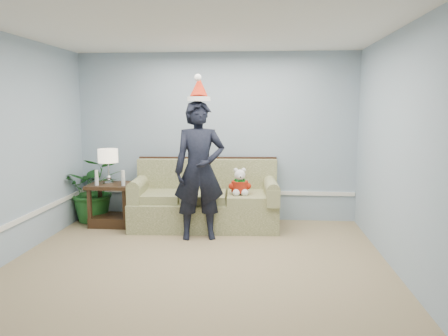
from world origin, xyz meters
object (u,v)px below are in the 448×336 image
(houseplant, at_px, (95,189))
(man, at_px, (199,171))
(sofa, at_px, (205,202))
(teddy_bear, at_px, (240,185))
(side_table, at_px, (112,209))
(table_lamp, at_px, (108,157))

(houseplant, distance_m, man, 2.02)
(sofa, xyz_separation_m, teddy_bear, (0.55, -0.20, 0.32))
(sofa, height_order, teddy_bear, sofa)
(side_table, bearing_deg, table_lamp, 171.54)
(side_table, distance_m, table_lamp, 0.81)
(sofa, height_order, side_table, sofa)
(sofa, xyz_separation_m, houseplant, (-1.81, 0.13, 0.15))
(table_lamp, distance_m, teddy_bear, 2.08)
(sofa, bearing_deg, side_table, 179.97)
(side_table, bearing_deg, houseplant, 148.44)
(sofa, height_order, houseplant, houseplant)
(man, height_order, teddy_bear, man)
(table_lamp, distance_m, man, 1.61)
(houseplant, bearing_deg, teddy_bear, -8.17)
(houseplant, bearing_deg, sofa, -4.21)
(side_table, distance_m, houseplant, 0.49)
(side_table, xyz_separation_m, man, (1.46, -0.56, 0.71))
(teddy_bear, bearing_deg, side_table, 167.43)
(sofa, xyz_separation_m, table_lamp, (-1.49, -0.08, 0.70))
(side_table, relative_size, houseplant, 0.65)
(man, bearing_deg, teddy_bear, 27.32)
(table_lamp, relative_size, man, 0.28)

